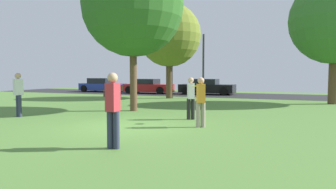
{
  "coord_description": "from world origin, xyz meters",
  "views": [
    {
      "loc": [
        4.88,
        -8.28,
        1.66
      ],
      "look_at": [
        0.0,
        3.64,
        0.8
      ],
      "focal_mm": 31.91,
      "sensor_mm": 36.0,
      "label": 1
    }
  ],
  "objects": [
    {
      "name": "park_bench",
      "position": [
        -7.46,
        10.87,
        0.46
      ],
      "size": [
        1.6,
        0.45,
        0.9
      ],
      "rotation": [
        0.0,
        0.0,
        3.14
      ],
      "color": "brown",
      "rests_on": "ground_plane"
    },
    {
      "name": "parked_car_red",
      "position": [
        -6.86,
        15.67,
        0.6
      ],
      "size": [
        4.33,
        1.97,
        1.29
      ],
      "color": "#B21E1E",
      "rests_on": "ground_plane"
    },
    {
      "name": "road_strip",
      "position": [
        0.0,
        16.0,
        0.0
      ],
      "size": [
        44.0,
        6.4,
        0.01
      ],
      "primitive_type": "cube",
      "color": "#28282B",
      "rests_on": "ground_plane"
    },
    {
      "name": "maple_tree_far",
      "position": [
        -1.77,
        3.78,
        4.76
      ],
      "size": [
        4.6,
        4.6,
        7.07
      ],
      "color": "brown",
      "rests_on": "ground_plane"
    },
    {
      "name": "oak_tree_left",
      "position": [
        -3.0,
        11.22,
        4.4
      ],
      "size": [
        4.41,
        4.41,
        6.63
      ],
      "color": "brown",
      "rests_on": "ground_plane"
    },
    {
      "name": "person_catcher",
      "position": [
        2.29,
        0.78,
        0.87
      ],
      "size": [
        0.35,
        0.39,
        1.58
      ],
      "rotation": [
        0.0,
        0.0,
        2.07
      ],
      "color": "gray",
      "rests_on": "ground_plane"
    },
    {
      "name": "street_lamp_post",
      "position": [
        -0.81,
        12.2,
        2.25
      ],
      "size": [
        0.14,
        0.14,
        4.5
      ],
      "primitive_type": "cylinder",
      "color": "#2D2D33",
      "rests_on": "ground_plane"
    },
    {
      "name": "oak_tree_center",
      "position": [
        7.14,
        10.86,
        4.72
      ],
      "size": [
        4.95,
        4.95,
        7.21
      ],
      "color": "brown",
      "rests_on": "ground_plane"
    },
    {
      "name": "person_thrower",
      "position": [
        1.49,
        2.23,
        0.85
      ],
      "size": [
        0.35,
        0.39,
        1.56
      ],
      "rotation": [
        0.0,
        0.0,
        -1.07
      ],
      "color": "black",
      "rests_on": "ground_plane"
    },
    {
      "name": "parked_car_black",
      "position": [
        -1.65,
        16.27,
        0.61
      ],
      "size": [
        4.58,
        2.08,
        1.3
      ],
      "color": "black",
      "rests_on": "ground_plane"
    },
    {
      "name": "parked_car_blue",
      "position": [
        -12.08,
        16.24,
        0.61
      ],
      "size": [
        4.4,
        2.09,
        1.32
      ],
      "color": "#233893",
      "rests_on": "ground_plane"
    },
    {
      "name": "frisbee_disc",
      "position": [
        1.93,
        1.44,
        1.28
      ],
      "size": [
        0.35,
        0.34,
        0.05
      ],
      "color": "yellow"
    },
    {
      "name": "person_bystander",
      "position": [
        -5.01,
        0.33,
        0.96
      ],
      "size": [
        0.31,
        0.37,
        1.73
      ],
      "rotation": [
        0.0,
        0.0,
        1.26
      ],
      "color": "#2D334C",
      "rests_on": "ground_plane"
    },
    {
      "name": "ground_plane",
      "position": [
        0.0,
        0.0,
        0.0
      ],
      "size": [
        44.0,
        44.0,
        0.0
      ],
      "primitive_type": "plane",
      "color": "#547F38"
    },
    {
      "name": "person_walking",
      "position": [
        1.23,
        -2.61,
        0.95
      ],
      "size": [
        0.3,
        0.33,
        1.71
      ],
      "rotation": [
        0.0,
        0.0,
        1.64
      ],
      "color": "#2D334C",
      "rests_on": "ground_plane"
    }
  ]
}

